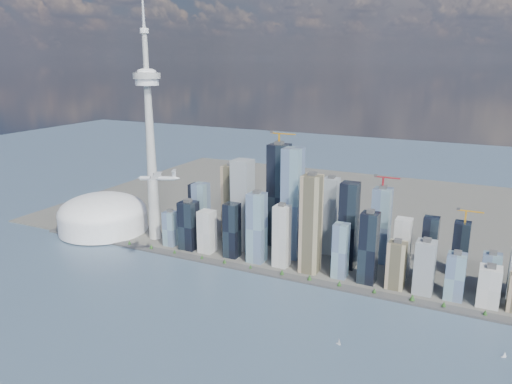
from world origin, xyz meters
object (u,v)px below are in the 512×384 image
at_px(dome_stadium, 103,215).
at_px(sailboat_west, 339,342).
at_px(needle_tower, 150,134).
at_px(sailboat_east, 504,356).
at_px(airplane, 158,178).

distance_m(dome_stadium, sailboat_west, 671.25).
xyz_separation_m(needle_tower, sailboat_west, (491.93, -233.45, -232.50)).
bearing_deg(sailboat_east, sailboat_west, -174.71).
bearing_deg(needle_tower, sailboat_east, -13.35).
bearing_deg(sailboat_east, dome_stadium, 157.01).
xyz_separation_m(sailboat_west, sailboat_east, (209.34, 66.98, -0.47)).
bearing_deg(sailboat_east, needle_tower, 154.19).
height_order(dome_stadium, sailboat_east, dome_stadium).
distance_m(sailboat_west, sailboat_east, 219.80).
relative_size(needle_tower, dome_stadium, 2.75).
distance_m(dome_stadium, airplane, 346.43).
bearing_deg(needle_tower, sailboat_west, -25.39).
relative_size(needle_tower, airplane, 7.84).
xyz_separation_m(dome_stadium, sailboat_west, (631.93, -223.45, -36.10)).
bearing_deg(sailboat_west, airplane, -171.91).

